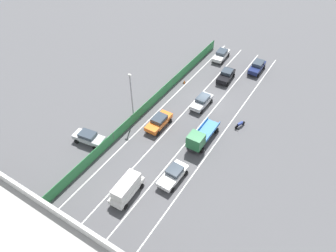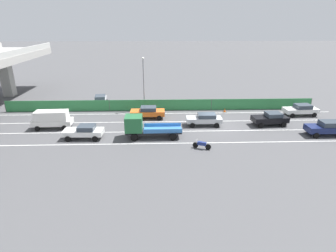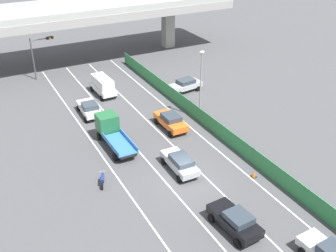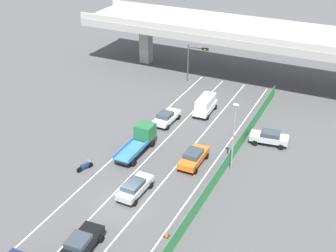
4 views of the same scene
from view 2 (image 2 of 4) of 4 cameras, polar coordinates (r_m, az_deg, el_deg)
ground_plane at (r=35.11m, az=9.37°, el=0.04°), size 300.00×300.00×0.00m
lane_line_left_edge at (r=29.75m, az=-1.33°, el=-3.65°), size 0.14×49.15×0.01m
lane_line_mid_left at (r=32.87m, az=-1.40°, el=-1.15°), size 0.14×49.15×0.01m
lane_line_mid_right at (r=36.04m, az=-1.45°, el=0.90°), size 0.14×49.15×0.01m
lane_line_right_edge at (r=39.25m, az=-1.50°, el=2.63°), size 0.14×49.15×0.01m
green_fence at (r=40.42m, az=-1.53°, el=4.40°), size 0.10×45.25×1.64m
car_sedan_black at (r=36.96m, az=20.58°, el=1.52°), size 2.29×4.49×1.65m
car_van_white at (r=36.37m, az=-23.02°, el=1.44°), size 2.17×4.74×2.22m
car_sedan_silver at (r=34.80m, az=7.63°, el=1.50°), size 2.01×4.46×1.55m
car_sedan_white at (r=32.11m, az=-17.10°, el=-1.05°), size 2.14×4.43×1.55m
car_taxi_orange at (r=37.16m, az=-4.23°, el=2.96°), size 2.04×4.61×1.62m
car_hatchback_white at (r=42.44m, az=26.01°, el=3.14°), size 2.17×4.69×1.60m
car_sedan_navy at (r=36.48m, az=30.20°, el=-0.26°), size 1.98×4.49×1.71m
flatbed_truck_blue at (r=30.93m, az=-5.27°, el=-0.10°), size 2.23×6.35×2.56m
motorcycle at (r=28.60m, az=7.06°, el=-3.88°), size 0.90×1.85×0.93m
parked_wagon_silver at (r=43.95m, az=-13.91°, el=5.28°), size 4.48×2.41×1.60m
street_lamp at (r=40.05m, az=-5.12°, el=9.77°), size 0.60×0.36×7.68m
traffic_cone at (r=40.59m, az=11.73°, el=3.22°), size 0.47×0.47×0.59m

